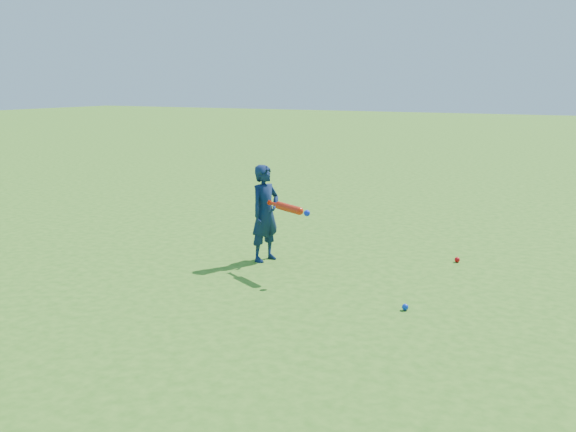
% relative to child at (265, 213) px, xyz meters
% --- Properties ---
extents(ground, '(80.00, 80.00, 0.00)m').
position_rel_child_xyz_m(ground, '(-0.52, 0.41, -0.60)').
color(ground, '#346E1A').
rests_on(ground, ground).
extents(child, '(0.39, 0.49, 1.20)m').
position_rel_child_xyz_m(child, '(0.00, 0.00, 0.00)').
color(child, '#0E1E44').
rests_on(child, ground).
extents(ground_ball_red, '(0.07, 0.07, 0.07)m').
position_rel_child_xyz_m(ground_ball_red, '(2.15, 1.02, -0.57)').
color(ground_ball_red, red).
rests_on(ground_ball_red, ground).
extents(ground_ball_blue, '(0.06, 0.06, 0.06)m').
position_rel_child_xyz_m(ground_ball_blue, '(2.10, -0.93, -0.57)').
color(ground_ball_blue, '#0B32C9').
rests_on(ground_ball_blue, ground).
extents(bat_swing, '(0.73, 0.43, 0.09)m').
position_rel_child_xyz_m(bat_swing, '(0.53, -0.34, 0.17)').
color(bat_swing, red).
rests_on(bat_swing, ground).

